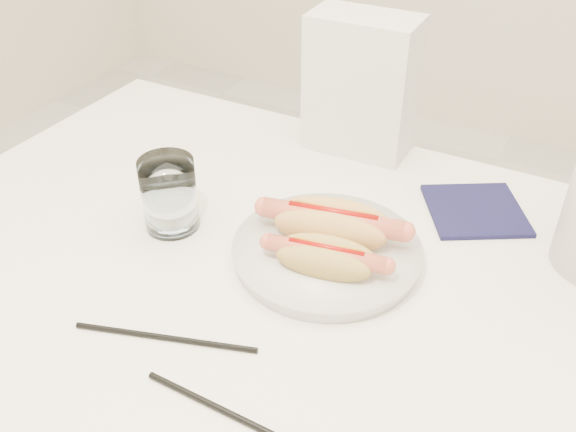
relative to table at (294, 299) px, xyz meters
The scene contains 9 objects.
table is the anchor object (origin of this frame).
plate 0.08m from the table, 48.32° to the left, with size 0.25×0.25×0.02m, color silver.
hotdog_left 0.12m from the table, 63.94° to the left, with size 0.20×0.11×0.05m.
hotdog_right 0.11m from the table, ahead, with size 0.16×0.08×0.04m.
water_glass 0.23m from the table, behind, with size 0.08×0.08×0.11m, color white.
chopstick_near 0.22m from the table, 110.84° to the right, with size 0.01×0.01×0.23m, color black.
chopstick_far 0.26m from the table, 75.41° to the right, with size 0.01×0.01×0.23m, color black.
napkin_box 0.40m from the table, 99.43° to the left, with size 0.18×0.10×0.24m, color silver.
navy_napkin 0.31m from the table, 53.46° to the left, with size 0.14×0.14×0.01m, color #111034.
Camera 1 is at (0.31, -0.59, 1.31)m, focal length 39.63 mm.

